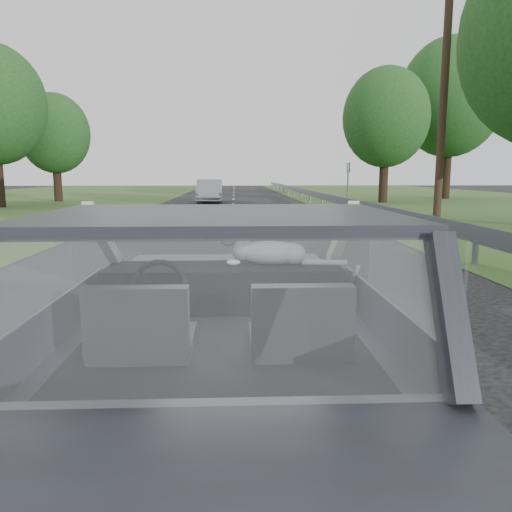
{
  "coord_description": "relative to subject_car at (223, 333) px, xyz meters",
  "views": [
    {
      "loc": [
        0.07,
        -2.73,
        1.62
      ],
      "look_at": [
        0.22,
        0.6,
        1.07
      ],
      "focal_mm": 35.0,
      "sensor_mm": 36.0,
      "label": 1
    }
  ],
  "objects": [
    {
      "name": "tree_3",
      "position": [
        13.98,
        29.89,
        4.26
      ],
      "size": [
        8.74,
        8.74,
        9.97
      ],
      "primitive_type": null,
      "rotation": [
        0.0,
        0.0,
        -0.44
      ],
      "color": "#19421A",
      "rests_on": "ground"
    },
    {
      "name": "driver_seat",
      "position": [
        -0.4,
        -0.29,
        0.16
      ],
      "size": [
        0.5,
        0.72,
        0.42
      ],
      "primitive_type": "cube",
      "color": "#242428",
      "rests_on": "subject_car"
    },
    {
      "name": "tree_6",
      "position": [
        -10.44,
        27.69,
        2.33
      ],
      "size": [
        4.04,
        4.04,
        6.12
      ],
      "primitive_type": null,
      "rotation": [
        0.0,
        0.0,
        -0.0
      ],
      "color": "#19421A",
      "rests_on": "ground"
    },
    {
      "name": "other_car",
      "position": [
        -1.34,
        25.74,
        -0.06
      ],
      "size": [
        1.7,
        4.07,
        1.33
      ],
      "primitive_type": "imported",
      "rotation": [
        0.0,
        0.0,
        0.03
      ],
      "color": "silver",
      "rests_on": "ground"
    },
    {
      "name": "guardrail",
      "position": [
        4.3,
        10.0,
        -0.15
      ],
      "size": [
        0.05,
        90.0,
        0.32
      ],
      "primitive_type": "cube",
      "color": "slate",
      "rests_on": "ground"
    },
    {
      "name": "highway_sign",
      "position": [
        6.63,
        26.19,
        0.41
      ],
      "size": [
        0.11,
        0.91,
        2.26
      ],
      "primitive_type": "cube",
      "rotation": [
        0.0,
        0.0,
        -0.02
      ],
      "color": "#0D4815",
      "rests_on": "ground"
    },
    {
      "name": "passenger_seat",
      "position": [
        0.4,
        -0.29,
        0.16
      ],
      "size": [
        0.5,
        0.72,
        0.42
      ],
      "primitive_type": "cube",
      "color": "#242428",
      "rests_on": "subject_car"
    },
    {
      "name": "subject_car",
      "position": [
        0.0,
        0.0,
        0.0
      ],
      "size": [
        1.8,
        4.0,
        1.45
      ],
      "primitive_type": "cube",
      "color": "black",
      "rests_on": "ground"
    },
    {
      "name": "steering_wheel",
      "position": [
        -0.4,
        0.33,
        0.2
      ],
      "size": [
        0.36,
        0.36,
        0.04
      ],
      "primitive_type": "torus",
      "color": "black",
      "rests_on": "dashboard"
    },
    {
      "name": "ground",
      "position": [
        0.0,
        0.0,
        -0.72
      ],
      "size": [
        140.0,
        140.0,
        0.0
      ],
      "primitive_type": "plane",
      "color": "#3D3D3F",
      "rests_on": "ground"
    },
    {
      "name": "utility_pole",
      "position": [
        7.71,
        15.81,
        3.73
      ],
      "size": [
        0.37,
        0.37,
        8.91
      ],
      "primitive_type": "cylinder",
      "rotation": [
        0.0,
        0.0,
        -0.35
      ],
      "color": "#473727",
      "rests_on": "ground"
    },
    {
      "name": "cat",
      "position": [
        0.31,
        0.66,
        0.37
      ],
      "size": [
        0.65,
        0.24,
        0.29
      ],
      "primitive_type": "ellipsoid",
      "rotation": [
        0.0,
        0.0,
        -0.06
      ],
      "color": "gray",
      "rests_on": "dashboard"
    },
    {
      "name": "tree_2",
      "position": [
        8.61,
        25.81,
        2.94
      ],
      "size": [
        5.9,
        5.9,
        7.34
      ],
      "primitive_type": null,
      "rotation": [
        0.0,
        0.0,
        0.25
      ],
      "color": "#19421A",
      "rests_on": "ground"
    },
    {
      "name": "dashboard",
      "position": [
        0.0,
        0.62,
        0.12
      ],
      "size": [
        1.58,
        0.45,
        0.3
      ],
      "primitive_type": "cube",
      "color": "black",
      "rests_on": "subject_car"
    }
  ]
}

